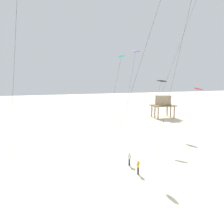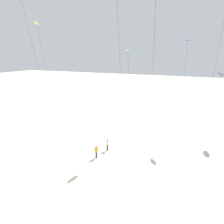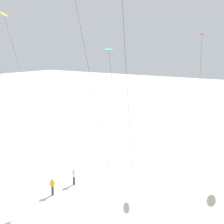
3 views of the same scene
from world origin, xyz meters
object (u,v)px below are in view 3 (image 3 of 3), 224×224
(kite_yellow, at_px, (5,17))
(kite_flyer_nearest, at_px, (74,177))
(kite_purple, at_px, (202,37))
(kite_teal, at_px, (109,52))
(kite_flyer_middle, at_px, (52,186))

(kite_yellow, bearing_deg, kite_flyer_nearest, -14.88)
(kite_purple, xyz_separation_m, kite_yellow, (-22.79, -11.34, 2.69))
(kite_teal, distance_m, kite_flyer_nearest, 13.78)
(kite_purple, distance_m, kite_flyer_middle, 24.55)
(kite_teal, distance_m, kite_purple, 12.26)
(kite_yellow, xyz_separation_m, kite_flyer_middle, (15.28, -7.03, -17.14))
(kite_teal, relative_size, kite_yellow, 0.75)
(kite_flyer_middle, bearing_deg, kite_flyer_nearest, 87.62)
(kite_teal, bearing_deg, kite_yellow, -175.84)
(kite_teal, xyz_separation_m, kite_purple, (6.63, 10.16, 1.75))
(kite_purple, relative_size, kite_flyer_nearest, 9.44)
(kite_flyer_nearest, bearing_deg, kite_yellow, 165.12)
(kite_flyer_nearest, height_order, kite_flyer_middle, same)
(kite_purple, distance_m, kite_flyer_nearest, 22.40)
(kite_teal, relative_size, kite_flyer_middle, 8.45)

